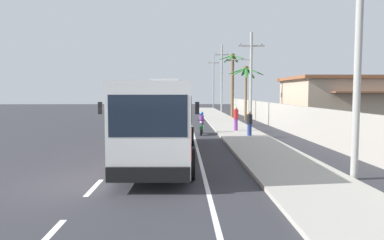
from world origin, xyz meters
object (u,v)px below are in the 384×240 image
object	(u,v)px
pedestrian_midwalk	(236,118)
utility_pole_mid	(250,76)
utility_pole_nearest	(356,46)
coach_bus_foreground	(164,116)
palm_nearest	(246,79)
utility_pole_far	(222,78)
motorcycle_beside_bus	(202,125)
utility_pole_distant	(214,80)
pedestrian_near_kerb	(250,123)
palm_second	(233,75)
roadside_building	(359,103)

from	to	relation	value
pedestrian_midwalk	utility_pole_mid	world-z (taller)	utility_pole_mid
utility_pole_mid	utility_pole_nearest	bearing A→B (deg)	-90.56
pedestrian_midwalk	coach_bus_foreground	bearing A→B (deg)	-109.16
coach_bus_foreground	palm_nearest	bearing A→B (deg)	70.79
utility_pole_far	palm_nearest	bearing A→B (deg)	-85.64
motorcycle_beside_bus	palm_nearest	distance (m)	14.19
coach_bus_foreground	motorcycle_beside_bus	bearing A→B (deg)	76.32
motorcycle_beside_bus	palm_nearest	bearing A→B (deg)	67.08
utility_pole_mid	utility_pole_distant	xyz separation A→B (m)	(0.16, 39.94, 0.93)
motorcycle_beside_bus	pedestrian_near_kerb	size ratio (longest dim) A/B	1.23
coach_bus_foreground	motorcycle_beside_bus	world-z (taller)	coach_bus_foreground
utility_pole_nearest	utility_pole_distant	distance (m)	59.92
palm_second	roadside_building	bearing A→B (deg)	-54.67
coach_bus_foreground	roadside_building	world-z (taller)	roadside_building
utility_pole_mid	utility_pole_distant	world-z (taller)	utility_pole_distant
coach_bus_foreground	utility_pole_far	distance (m)	36.25
utility_pole_far	utility_pole_distant	xyz separation A→B (m)	(0.53, 19.97, 0.28)
pedestrian_midwalk	palm_nearest	distance (m)	12.17
utility_pole_nearest	roadside_building	world-z (taller)	utility_pole_nearest
motorcycle_beside_bus	palm_second	xyz separation A→B (m)	(4.41, 16.30, 4.28)
utility_pole_nearest	palm_nearest	world-z (taller)	utility_pole_nearest
pedestrian_midwalk	utility_pole_distant	world-z (taller)	utility_pole_distant
utility_pole_distant	pedestrian_midwalk	bearing A→B (deg)	-92.76
coach_bus_foreground	utility_pole_far	size ratio (longest dim) A/B	1.26
utility_pole_nearest	palm_second	size ratio (longest dim) A/B	1.12
utility_pole_nearest	palm_nearest	distance (m)	25.97
utility_pole_far	palm_second	world-z (taller)	utility_pole_far
utility_pole_mid	palm_second	bearing A→B (deg)	91.31
pedestrian_near_kerb	palm_nearest	distance (m)	15.20
utility_pole_far	palm_second	size ratio (longest dim) A/B	1.31
coach_bus_foreground	palm_second	world-z (taller)	palm_second
pedestrian_near_kerb	utility_pole_mid	bearing A→B (deg)	26.52
utility_pole_nearest	motorcycle_beside_bus	bearing A→B (deg)	108.37
utility_pole_nearest	coach_bus_foreground	bearing A→B (deg)	146.23
pedestrian_midwalk	utility_pole_far	size ratio (longest dim) A/B	0.18
pedestrian_midwalk	roadside_building	size ratio (longest dim) A/B	0.15
utility_pole_nearest	palm_nearest	xyz separation A→B (m)	(0.90, 25.95, -0.11)
coach_bus_foreground	utility_pole_mid	world-z (taller)	utility_pole_mid
utility_pole_distant	roadside_building	bearing A→B (deg)	-78.90
coach_bus_foreground	utility_pole_distant	world-z (taller)	utility_pole_distant
palm_second	utility_pole_distant	bearing A→B (deg)	89.27
palm_nearest	pedestrian_midwalk	bearing A→B (deg)	-103.45
utility_pole_mid	palm_nearest	size ratio (longest dim) A/B	1.43
palm_nearest	roadside_building	bearing A→B (deg)	-47.84
pedestrian_near_kerb	utility_pole_far	size ratio (longest dim) A/B	0.16
utility_pole_mid	utility_pole_far	size ratio (longest dim) A/B	0.85
palm_nearest	utility_pole_far	bearing A→B (deg)	94.36
palm_second	roadside_building	distance (m)	15.38
palm_nearest	utility_pole_distant	bearing A→B (deg)	90.90
pedestrian_midwalk	utility_pole_nearest	xyz separation A→B (m)	(1.83, -14.57, 3.44)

